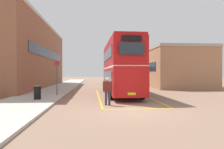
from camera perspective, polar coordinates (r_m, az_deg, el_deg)
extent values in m
plane|color=#846651|center=(25.18, -0.30, -4.05)|extent=(135.60, 135.60, 0.00)
cube|color=#B2ADA3|center=(27.86, -14.18, -3.47)|extent=(4.00, 57.60, 0.14)
cube|color=brown|center=(29.89, -23.15, 4.48)|extent=(6.49, 23.07, 8.17)
cube|color=#232D38|center=(29.06, -16.99, 5.42)|extent=(0.06, 17.53, 1.10)
cube|color=#BCB29E|center=(30.48, -23.19, 12.50)|extent=(6.61, 23.19, 0.36)
cube|color=#AD7A56|center=(32.27, 15.48, 1.43)|extent=(7.44, 14.63, 5.05)
cube|color=#19232D|center=(31.17, 9.00, 1.94)|extent=(0.06, 11.12, 1.10)
cube|color=#A89E8E|center=(32.42, 15.50, 6.22)|extent=(7.56, 14.75, 0.36)
cylinder|color=black|center=(22.00, -2.12, -3.41)|extent=(0.30, 1.00, 1.00)
cylinder|color=black|center=(22.30, 4.25, -3.36)|extent=(0.30, 1.00, 1.00)
cylinder|color=black|center=(15.45, -0.54, -5.11)|extent=(0.30, 1.00, 1.00)
cylinder|color=black|center=(15.87, 8.43, -4.97)|extent=(0.30, 1.00, 1.00)
cube|color=#B71414|center=(18.80, 2.30, -1.35)|extent=(2.57, 10.68, 2.10)
cube|color=#B71414|center=(18.85, 2.30, 5.05)|extent=(2.57, 10.47, 2.10)
cube|color=#B71414|center=(18.97, 2.30, 8.51)|extent=(2.47, 10.36, 0.20)
cube|color=white|center=(18.80, 2.30, 1.85)|extent=(2.60, 10.57, 0.14)
cube|color=#232D38|center=(18.66, -1.41, -0.44)|extent=(0.18, 8.72, 0.84)
cube|color=#232D38|center=(18.73, -1.41, 5.38)|extent=(0.18, 8.72, 0.84)
cube|color=#232D38|center=(19.00, 5.93, -0.42)|extent=(0.18, 8.72, 0.84)
cube|color=#232D38|center=(19.07, 5.94, 5.29)|extent=(0.18, 8.72, 0.84)
cube|color=#232D38|center=(13.62, 5.49, 7.19)|extent=(1.68, 0.07, 0.80)
cube|color=black|center=(13.71, 5.49, 10.01)|extent=(1.32, 0.06, 0.36)
cube|color=#232D38|center=(24.09, 0.51, 0.03)|extent=(1.92, 0.07, 1.00)
cube|color=yellow|center=(13.60, 5.48, -5.34)|extent=(0.52, 0.04, 0.16)
cylinder|color=black|center=(42.65, 1.11, -1.53)|extent=(0.32, 0.94, 0.92)
cylinder|color=black|center=(42.82, 4.46, -1.52)|extent=(0.32, 0.94, 0.92)
cylinder|color=black|center=(37.25, 1.42, -1.83)|extent=(0.32, 0.94, 0.92)
cylinder|color=black|center=(37.45, 5.26, -1.82)|extent=(0.32, 0.94, 0.92)
cube|color=navy|center=(39.99, 3.05, -0.03)|extent=(3.01, 9.15, 2.60)
cube|color=silver|center=(40.00, 3.05, 1.91)|extent=(2.84, 8.78, 0.12)
cube|color=#232D38|center=(39.92, 1.28, 0.47)|extent=(0.50, 7.20, 0.96)
cube|color=#232D38|center=(40.10, 4.80, 0.47)|extent=(0.50, 7.20, 0.96)
cube|color=#232D38|center=(44.51, 2.63, 0.42)|extent=(1.94, 0.17, 1.10)
cylinder|color=#2D2D38|center=(12.83, -0.72, -6.64)|extent=(0.14, 0.14, 0.84)
cylinder|color=#2D2D38|center=(12.88, -1.69, -6.61)|extent=(0.14, 0.14, 0.84)
cube|color=#591E19|center=(12.78, -1.20, -3.35)|extent=(0.53, 0.35, 0.63)
cylinder|color=#591E19|center=(12.73, -0.12, -3.22)|extent=(0.09, 0.09, 0.60)
cylinder|color=#591E19|center=(12.84, -2.28, -3.19)|extent=(0.09, 0.09, 0.60)
sphere|color=beige|center=(12.74, -1.22, -1.29)|extent=(0.23, 0.23, 0.23)
cylinder|color=black|center=(15.49, -19.92, -4.75)|extent=(0.48, 0.48, 0.93)
cylinder|color=olive|center=(15.45, -19.93, -2.96)|extent=(0.51, 0.51, 0.04)
cylinder|color=#4C4C51|center=(17.90, -14.99, -0.96)|extent=(0.08, 0.08, 2.84)
cylinder|color=red|center=(17.91, -15.00, 3.01)|extent=(0.44, 0.12, 0.44)
cube|color=gold|center=(17.67, -3.74, -6.01)|extent=(0.33, 12.64, 0.01)
cube|color=gold|center=(18.25, 8.97, -5.81)|extent=(0.33, 12.64, 0.01)
cube|color=gold|center=(11.70, 7.37, -9.41)|extent=(4.12, 0.19, 0.01)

